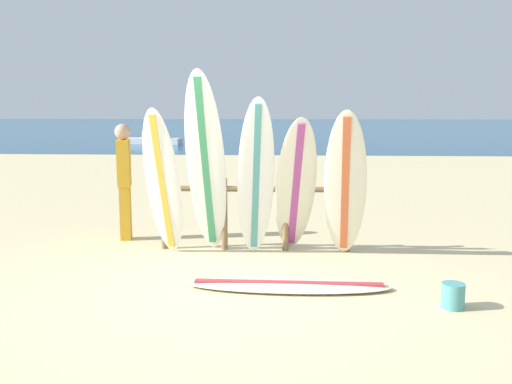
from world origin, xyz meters
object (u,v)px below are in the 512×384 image
Objects in this scene: surfboard_lying_on_sand at (288,285)px; beachgoer_standing at (124,176)px; surfboard_leaning_center_left at (256,178)px; surfboard_leaning_center at (296,186)px; sand_bucket at (453,296)px; surfboard_leaning_left at (206,164)px; surfboard_rack at (255,206)px; surfboard_leaning_far_left at (163,183)px; surfboard_leaning_center_right at (345,185)px; small_boat_offshore at (153,140)px.

surfboard_lying_on_sand is 1.30× the size of beachgoer_standing.
surfboard_leaning_center_left reaches higher than surfboard_leaning_center.
sand_bucket is at bearing -51.44° from surfboard_leaning_center.
surfboard_lying_on_sand is 1.74m from sand_bucket.
surfboard_leaning_center is at bearing 15.78° from surfboard_leaning_center_left.
surfboard_rack is at bearing 23.99° from surfboard_leaning_left.
surfboard_leaning_far_left is at bearing 143.24° from surfboard_lying_on_sand.
surfboard_leaning_center_left reaches higher than sand_bucket.
surfboard_leaning_center_right is 3.37m from beachgoer_standing.
surfboard_leaning_left is 2.17m from surfboard_lying_on_sand.
sand_bucket is at bearing -33.47° from beachgoer_standing.
surfboard_leaning_left reaches higher than surfboard_lying_on_sand.
beachgoer_standing is (-2.59, 0.78, 0.02)m from surfboard_leaning_center.
surfboard_leaning_center_right is 0.61× the size of small_boat_offshore.
sand_bucket is (2.78, -1.93, -1.13)m from surfboard_leaning_left.
beachgoer_standing is at bearing 146.53° from sand_bucket.
surfboard_rack reaches higher than sand_bucket.
surfboard_rack reaches higher than surfboard_lying_on_sand.
surfboard_leaning_center is at bearing -24.05° from surfboard_rack.
surfboard_leaning_far_left is 7.84× the size of sand_bucket.
surfboard_rack is 0.94m from surfboard_leaning_left.
surfboard_leaning_center_left reaches higher than beachgoer_standing.
sand_bucket is (3.34, -1.78, -0.88)m from surfboard_leaning_far_left.
small_boat_offshore is at bearing 108.12° from surfboard_leaning_center.
surfboard_leaning_left reaches higher than surfboard_leaning_center.
surfboard_leaning_center is at bearing -16.83° from beachgoer_standing.
surfboard_rack is at bearing 95.18° from surfboard_leaning_center_left.
small_boat_offshore is at bearing 105.35° from surfboard_leaning_left.
surfboard_leaning_center_right is (1.22, -0.42, 0.36)m from surfboard_rack.
small_boat_offshore is 26.73m from sand_bucket.
surfboard_leaning_center_left is 2.93m from sand_bucket.
surfboard_leaning_center is at bearing 86.24° from surfboard_lying_on_sand.
small_boat_offshore reaches higher than sand_bucket.
surfboard_rack is 1.42× the size of surfboard_leaning_center.
surfboard_leaning_left reaches higher than beachgoer_standing.
surfboard_leaning_center_right is 2.19m from sand_bucket.
beachgoer_standing is at bearing 149.25° from surfboard_leaning_left.
surfboard_leaning_center_left is at bearing -84.82° from surfboard_rack.
surfboard_leaning_center_left is (0.68, -0.12, -0.18)m from surfboard_leaning_left.
surfboard_leaning_far_left is 0.62× the size of small_boat_offshore.
surfboard_leaning_center_left is 0.94× the size of surfboard_lying_on_sand.
surfboard_leaning_center_right is 1.13× the size of beachgoer_standing.
surfboard_leaning_center is 0.95× the size of surfboard_leaning_center_right.
surfboard_leaning_center is 2.64m from sand_bucket.
surfboard_leaning_left reaches higher than small_boat_offshore.
sand_bucket is (9.14, -25.12, -0.13)m from small_boat_offshore.
beachgoer_standing reaches higher than surfboard_rack.
surfboard_leaning_center reaches higher than beachgoer_standing.
surfboard_rack is 10.51× the size of sand_bucket.
surfboard_leaning_center_left is (0.04, -0.40, 0.44)m from surfboard_rack.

